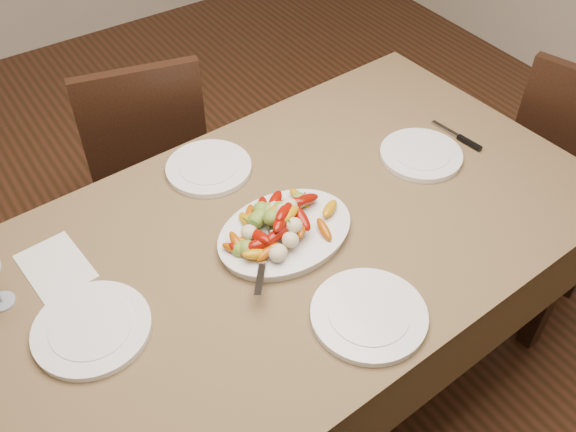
# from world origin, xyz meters

# --- Properties ---
(dining_table) EXTENTS (1.90, 1.15, 0.76)m
(dining_table) POSITION_xyz_m (0.12, 0.21, 0.38)
(dining_table) COLOR brown
(dining_table) RESTS_ON ground
(chair_far) EXTENTS (0.51, 0.51, 0.95)m
(chair_far) POSITION_xyz_m (0.05, 1.10, 0.47)
(chair_far) COLOR black
(chair_far) RESTS_ON ground
(serving_platter) EXTENTS (0.40, 0.31, 0.02)m
(serving_platter) POSITION_xyz_m (0.10, 0.19, 0.77)
(serving_platter) COLOR white
(serving_platter) RESTS_ON dining_table
(roasted_vegetables) EXTENTS (0.33, 0.23, 0.09)m
(roasted_vegetables) POSITION_xyz_m (0.10, 0.19, 0.83)
(roasted_vegetables) COLOR #770A02
(roasted_vegetables) RESTS_ON serving_platter
(serving_spoon) EXTENTS (0.26, 0.22, 0.03)m
(serving_spoon) POSITION_xyz_m (0.03, 0.15, 0.81)
(serving_spoon) COLOR #9EA0A8
(serving_spoon) RESTS_ON serving_platter
(plate_left) EXTENTS (0.28, 0.28, 0.02)m
(plate_left) POSITION_xyz_m (-0.46, 0.19, 0.77)
(plate_left) COLOR white
(plate_left) RESTS_ON dining_table
(plate_right) EXTENTS (0.26, 0.26, 0.02)m
(plate_right) POSITION_xyz_m (0.65, 0.24, 0.77)
(plate_right) COLOR white
(plate_right) RESTS_ON dining_table
(plate_far) EXTENTS (0.26, 0.26, 0.02)m
(plate_far) POSITION_xyz_m (0.06, 0.56, 0.77)
(plate_far) COLOR white
(plate_far) RESTS_ON dining_table
(plate_near) EXTENTS (0.29, 0.29, 0.02)m
(plate_near) POSITION_xyz_m (0.12, -0.15, 0.77)
(plate_near) COLOR white
(plate_near) RESTS_ON dining_table
(menu_card) EXTENTS (0.17, 0.22, 0.00)m
(menu_card) POSITION_xyz_m (-0.46, 0.44, 0.76)
(menu_card) COLOR silver
(menu_card) RESTS_ON dining_table
(table_knife) EXTENTS (0.04, 0.20, 0.01)m
(table_knife) POSITION_xyz_m (0.81, 0.25, 0.76)
(table_knife) COLOR #9EA0A8
(table_knife) RESTS_ON dining_table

